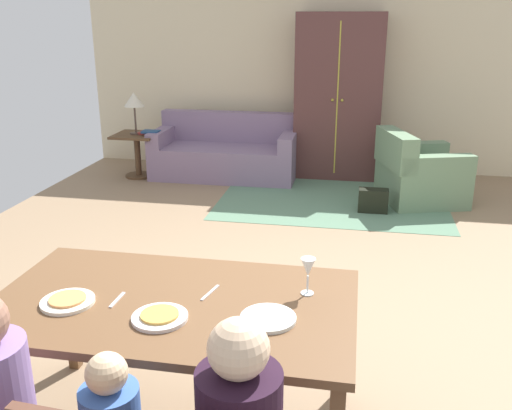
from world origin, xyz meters
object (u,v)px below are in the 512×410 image
dining_table (174,313)px  armoire (338,97)px  armchair (418,175)px  plate_near_woman (268,318)px  wine_glass (308,269)px  plate_near_man (68,302)px  handbag (373,201)px  book_lower (147,133)px  book_upper (151,132)px  side_table (137,149)px  table_lamp (134,101)px  plate_near_child (160,317)px  couch (226,154)px

dining_table → armoire: (0.54, 5.14, 0.36)m
dining_table → armchair: (1.52, 4.17, -0.37)m
armchair → armoire: bearing=135.3°
armoire → plate_near_woman: bearing=-90.7°
plate_near_woman → wine_glass: 0.34m
plate_near_man → handbag: plate_near_man is taller
book_lower → book_upper: 0.08m
side_table → plate_near_woman: bearing=-61.7°
armoire → wine_glass: bearing=-89.1°
table_lamp → plate_near_man: bearing=-71.5°
side_table → book_lower: (0.15, 0.02, 0.22)m
plate_near_child → armoire: size_ratio=0.12×
dining_table → plate_near_child: bearing=-90.0°
dining_table → wine_glass: 0.68m
wine_glass → armchair: 4.13m
plate_near_child → couch: bearing=100.2°
plate_near_woman → handbag: size_ratio=0.78×
side_table → armchair: bearing=-6.7°
plate_near_child → side_table: bearing=113.2°
plate_near_woman → armoire: (0.07, 5.24, 0.28)m
wine_glass → armoire: 4.97m
table_lamp → handbag: 3.32m
book_upper → plate_near_woman: bearing=-63.7°
plate_near_man → table_lamp: table_lamp is taller
armoire → plate_near_man: bearing=-100.9°
couch → side_table: 1.17m
plate_near_man → handbag: (1.50, 3.81, -0.64)m
plate_near_child → armchair: size_ratio=0.23×
plate_near_woman → table_lamp: (-2.52, 4.69, 0.24)m
plate_near_child → book_upper: (-1.84, 4.75, -0.15)m
plate_near_man → book_upper: 4.88m
dining_table → handbag: size_ratio=5.38×
plate_near_woman → handbag: 3.88m
armchair → handbag: armchair is taller
handbag → plate_near_child: bearing=-104.8°
wine_glass → book_upper: (-2.46, 4.39, -0.27)m
plate_near_child → book_lower: bearing=111.7°
plate_near_child → plate_near_woman: 0.48m
armoire → table_lamp: (-2.59, -0.55, -0.04)m
side_table → book_upper: 0.32m
plate_near_man → wine_glass: (1.09, 0.30, 0.12)m
plate_near_woman → book_lower: plate_near_woman is taller
armoire → table_lamp: size_ratio=3.89×
armoire → book_upper: (-2.38, -0.58, -0.43)m
wine_glass → plate_near_woman: bearing=-117.6°
plate_near_man → plate_near_child: bearing=-7.2°
plate_near_woman → armoire: size_ratio=0.12×
plate_near_child → table_lamp: size_ratio=0.46×
dining_table → armchair: size_ratio=1.60×
plate_near_woman → table_lamp: 5.33m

